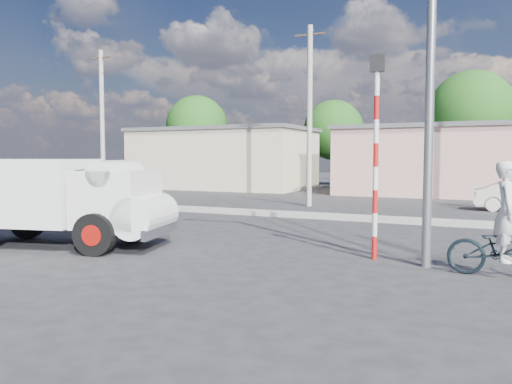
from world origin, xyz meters
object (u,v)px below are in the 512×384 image
at_px(traffic_pole, 376,139).
at_px(streetlight, 423,16).
at_px(cyclist, 506,228).
at_px(truck, 63,198).
at_px(bicycle, 506,249).

xyz_separation_m(traffic_pole, streetlight, (0.94, -0.30, 2.37)).
relative_size(cyclist, traffic_pole, 0.42).
xyz_separation_m(truck, bicycle, (9.77, 1.11, -0.67)).
xyz_separation_m(bicycle, traffic_pole, (-2.52, 0.63, 2.07)).
bearing_deg(truck, traffic_pole, -0.20).
bearing_deg(bicycle, streetlight, 78.96).
height_order(traffic_pole, streetlight, streetlight).
relative_size(truck, cyclist, 3.00).
bearing_deg(cyclist, truck, 97.34).
height_order(truck, bicycle, truck).
relative_size(truck, streetlight, 0.61).
bearing_deg(bicycle, cyclist, 0.84).
distance_m(bicycle, streetlight, 4.72).
xyz_separation_m(truck, streetlight, (8.19, 1.44, 3.77)).
relative_size(cyclist, streetlight, 0.20).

